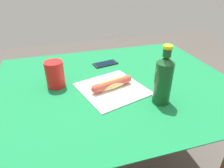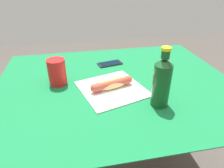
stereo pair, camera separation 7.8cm
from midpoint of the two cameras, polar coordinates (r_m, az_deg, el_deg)
name	(u,v)px [view 1 (the left image)]	position (r m, az deg, el deg)	size (l,w,h in m)	color
dining_table	(115,102)	(1.10, -1.11, -5.19)	(1.20, 0.97, 0.74)	brown
paper_wrapper	(112,89)	(0.98, -2.28, -1.42)	(0.28, 0.29, 0.01)	white
hot_dog	(112,84)	(0.97, -2.31, -0.05)	(0.21, 0.09, 0.05)	#E5BC75
cell_phone	(105,64)	(1.24, -3.69, 5.66)	(0.16, 0.09, 0.01)	black
soda_bottle	(163,79)	(0.85, 11.71, 1.27)	(0.07, 0.07, 0.26)	#14471E
drinking_cup	(55,74)	(1.03, -17.85, 2.58)	(0.09, 0.09, 0.13)	red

